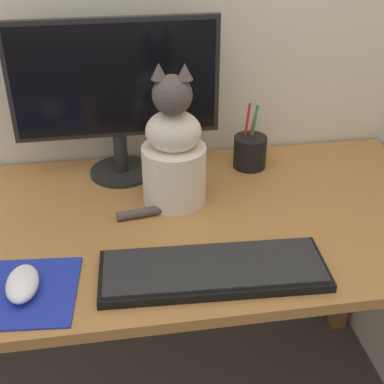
{
  "coord_description": "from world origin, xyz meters",
  "views": [
    {
      "loc": [
        -0.09,
        -1.03,
        1.42
      ],
      "look_at": [
        0.07,
        -0.07,
        0.83
      ],
      "focal_mm": 50.0,
      "sensor_mm": 36.0,
      "label": 1
    }
  ],
  "objects_px": {
    "pen_cup": "(250,151)",
    "monitor": "(116,90)",
    "cat": "(173,153)",
    "keyboard": "(213,270)",
    "computer_mouse_left": "(22,284)"
  },
  "relations": [
    {
      "from": "monitor",
      "to": "computer_mouse_left",
      "type": "xyz_separation_m",
      "value": [
        -0.21,
        -0.45,
        -0.21
      ]
    },
    {
      "from": "pen_cup",
      "to": "monitor",
      "type": "bearing_deg",
      "value": 177.75
    },
    {
      "from": "keyboard",
      "to": "cat",
      "type": "height_order",
      "value": "cat"
    },
    {
      "from": "monitor",
      "to": "pen_cup",
      "type": "xyz_separation_m",
      "value": [
        0.35,
        -0.01,
        -0.19
      ]
    },
    {
      "from": "monitor",
      "to": "cat",
      "type": "xyz_separation_m",
      "value": [
        0.12,
        -0.16,
        -0.1
      ]
    },
    {
      "from": "keyboard",
      "to": "pen_cup",
      "type": "distance_m",
      "value": 0.48
    },
    {
      "from": "keyboard",
      "to": "computer_mouse_left",
      "type": "distance_m",
      "value": 0.37
    },
    {
      "from": "keyboard",
      "to": "pen_cup",
      "type": "height_order",
      "value": "pen_cup"
    },
    {
      "from": "cat",
      "to": "pen_cup",
      "type": "xyz_separation_m",
      "value": [
        0.23,
        0.15,
        -0.08
      ]
    },
    {
      "from": "monitor",
      "to": "computer_mouse_left",
      "type": "distance_m",
      "value": 0.54
    },
    {
      "from": "cat",
      "to": "pen_cup",
      "type": "relative_size",
      "value": 1.99
    },
    {
      "from": "keyboard",
      "to": "monitor",
      "type": "bearing_deg",
      "value": 112.53
    },
    {
      "from": "pen_cup",
      "to": "cat",
      "type": "bearing_deg",
      "value": -147.29
    },
    {
      "from": "cat",
      "to": "monitor",
      "type": "bearing_deg",
      "value": 138.55
    },
    {
      "from": "keyboard",
      "to": "pen_cup",
      "type": "bearing_deg",
      "value": 69.95
    }
  ]
}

